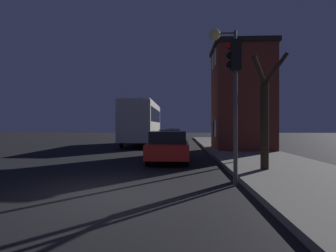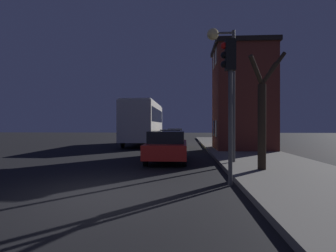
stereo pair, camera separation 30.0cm
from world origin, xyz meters
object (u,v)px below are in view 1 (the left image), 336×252
traffic_light (234,81)px  car_mid_lane (170,138)px  bus (142,120)px  car_near_lane (168,146)px  car_far_lane (173,134)px  bare_tree (265,114)px  streetlamp (224,62)px

traffic_light → car_mid_lane: traffic_light is taller
bus → car_near_lane: 11.39m
bus → car_far_lane: size_ratio=2.03×
traffic_light → bare_tree: bearing=52.0°
bare_tree → streetlamp: bearing=120.7°
traffic_light → bus: traffic_light is taller
streetlamp → car_near_lane: bearing=155.8°
streetlamp → car_near_lane: size_ratio=1.28×
streetlamp → traffic_light: streetlamp is taller
bare_tree → car_mid_lane: bare_tree is taller
traffic_light → bus: (-5.03, 15.93, -0.79)m
bare_tree → bus: bearing=115.1°
bus → car_far_lane: bearing=69.3°
car_mid_lane → streetlamp: bearing=-74.3°
streetlamp → bus: bearing=114.1°
car_near_lane → car_far_lane: size_ratio=0.99×
bare_tree → car_mid_lane: bearing=108.4°
streetlamp → car_mid_lane: bearing=105.7°
car_near_lane → car_far_lane: (-0.26, 17.87, -0.01)m
car_far_lane → bus: bearing=-110.7°
traffic_light → car_near_lane: traffic_light is taller
bare_tree → bus: bare_tree is taller
streetlamp → traffic_light: (-0.35, -3.89, -1.50)m
car_far_lane → streetlamp: bearing=-81.7°
bus → car_mid_lane: 3.75m
bare_tree → car_mid_lane: 12.50m
car_near_lane → car_mid_lane: 8.71m
traffic_light → car_far_lane: size_ratio=0.92×
bare_tree → car_far_lane: 21.36m
car_near_lane → streetlamp: bearing=-24.2°
bare_tree → bus: (-6.55, 14.00, 0.10)m
traffic_light → bare_tree: bare_tree is taller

